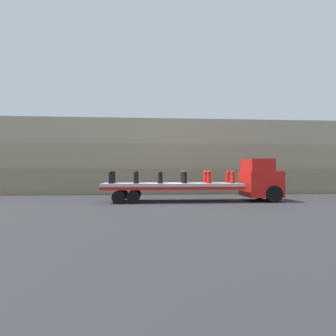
{
  "coord_description": "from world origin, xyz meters",
  "views": [
    {
      "loc": [
        -1.52,
        -17.68,
        1.95
      ],
      "look_at": [
        -0.28,
        0.0,
        2.26
      ],
      "focal_mm": 28.0,
      "sensor_mm": 36.0,
      "label": 1
    }
  ],
  "objects_px": {
    "fire_hydrant_black_far_0": "(113,177)",
    "fire_hydrant_black_far_2": "(160,177)",
    "fire_hydrant_black_far_1": "(137,177)",
    "fire_hydrant_black_near_3": "(185,177)",
    "fire_hydrant_black_far_3": "(183,177)",
    "fire_hydrant_red_near_5": "(233,177)",
    "flatbed_trailer": "(166,186)",
    "fire_hydrant_red_far_5": "(228,177)",
    "truck_cab": "(261,180)",
    "fire_hydrant_red_near_4": "(209,177)",
    "fire_hydrant_black_near_0": "(111,177)",
    "fire_hydrant_black_near_2": "(161,177)",
    "fire_hydrant_red_far_4": "(205,177)",
    "fire_hydrant_black_near_1": "(136,177)"
  },
  "relations": [
    {
      "from": "fire_hydrant_black_far_0",
      "to": "fire_hydrant_black_near_0",
      "type": "bearing_deg",
      "value": -90.0
    },
    {
      "from": "fire_hydrant_black_far_0",
      "to": "truck_cab",
      "type": "bearing_deg",
      "value": -3.12
    },
    {
      "from": "fire_hydrant_black_near_1",
      "to": "fire_hydrant_red_near_4",
      "type": "height_order",
      "value": "same"
    },
    {
      "from": "fire_hydrant_black_near_0",
      "to": "fire_hydrant_black_far_0",
      "type": "xyz_separation_m",
      "value": [
        0.0,
        1.12,
        0.0
      ]
    },
    {
      "from": "fire_hydrant_black_near_1",
      "to": "fire_hydrant_black_near_2",
      "type": "bearing_deg",
      "value": 0.0
    },
    {
      "from": "fire_hydrant_black_far_2",
      "to": "fire_hydrant_black_near_3",
      "type": "xyz_separation_m",
      "value": [
        1.61,
        -1.12,
        0.0
      ]
    },
    {
      "from": "fire_hydrant_black_near_2",
      "to": "flatbed_trailer",
      "type": "bearing_deg",
      "value": 56.55
    },
    {
      "from": "truck_cab",
      "to": "fire_hydrant_red_near_4",
      "type": "relative_size",
      "value": 3.46
    },
    {
      "from": "fire_hydrant_black_far_0",
      "to": "fire_hydrant_black_near_3",
      "type": "distance_m",
      "value": 4.95
    },
    {
      "from": "fire_hydrant_black_far_2",
      "to": "fire_hydrant_red_near_5",
      "type": "xyz_separation_m",
      "value": [
        4.82,
        -1.12,
        0.0
      ]
    },
    {
      "from": "truck_cab",
      "to": "fire_hydrant_red_near_4",
      "type": "height_order",
      "value": "truck_cab"
    },
    {
      "from": "fire_hydrant_black_far_2",
      "to": "fire_hydrant_red_near_5",
      "type": "distance_m",
      "value": 4.95
    },
    {
      "from": "fire_hydrant_black_near_1",
      "to": "fire_hydrant_black_far_2",
      "type": "distance_m",
      "value": 1.96
    },
    {
      "from": "fire_hydrant_black_far_3",
      "to": "fire_hydrant_red_far_5",
      "type": "relative_size",
      "value": 1.0
    },
    {
      "from": "flatbed_trailer",
      "to": "fire_hydrant_black_near_3",
      "type": "relative_size",
      "value": 11.13
    },
    {
      "from": "fire_hydrant_black_far_0",
      "to": "fire_hydrant_black_far_2",
      "type": "distance_m",
      "value": 3.22
    },
    {
      "from": "fire_hydrant_black_near_0",
      "to": "fire_hydrant_red_far_4",
      "type": "height_order",
      "value": "same"
    },
    {
      "from": "fire_hydrant_black_near_2",
      "to": "truck_cab",
      "type": "bearing_deg",
      "value": 4.55
    },
    {
      "from": "fire_hydrant_black_near_2",
      "to": "fire_hydrant_black_far_2",
      "type": "bearing_deg",
      "value": 90.0
    },
    {
      "from": "fire_hydrant_black_far_1",
      "to": "fire_hydrant_red_near_5",
      "type": "distance_m",
      "value": 6.53
    },
    {
      "from": "fire_hydrant_black_near_0",
      "to": "fire_hydrant_black_far_1",
      "type": "height_order",
      "value": "same"
    },
    {
      "from": "fire_hydrant_black_near_0",
      "to": "fire_hydrant_red_far_5",
      "type": "xyz_separation_m",
      "value": [
        8.04,
        1.12,
        0.0
      ]
    },
    {
      "from": "fire_hydrant_black_far_2",
      "to": "fire_hydrant_black_near_3",
      "type": "bearing_deg",
      "value": -34.79
    },
    {
      "from": "fire_hydrant_black_far_3",
      "to": "fire_hydrant_red_near_4",
      "type": "bearing_deg",
      "value": -34.79
    },
    {
      "from": "fire_hydrant_black_far_0",
      "to": "fire_hydrant_red_far_5",
      "type": "relative_size",
      "value": 1.0
    },
    {
      "from": "fire_hydrant_red_near_5",
      "to": "fire_hydrant_black_near_0",
      "type": "bearing_deg",
      "value": 180.0
    },
    {
      "from": "fire_hydrant_black_far_0",
      "to": "fire_hydrant_red_near_4",
      "type": "height_order",
      "value": "same"
    },
    {
      "from": "fire_hydrant_black_near_1",
      "to": "fire_hydrant_black_far_3",
      "type": "relative_size",
      "value": 1.0
    },
    {
      "from": "fire_hydrant_black_far_0",
      "to": "fire_hydrant_red_near_5",
      "type": "distance_m",
      "value": 8.12
    },
    {
      "from": "flatbed_trailer",
      "to": "fire_hydrant_red_near_5",
      "type": "height_order",
      "value": "fire_hydrant_red_near_5"
    },
    {
      "from": "fire_hydrant_black_far_0",
      "to": "fire_hydrant_black_far_2",
      "type": "xyz_separation_m",
      "value": [
        3.22,
        0.0,
        0.0
      ]
    },
    {
      "from": "fire_hydrant_black_far_0",
      "to": "fire_hydrant_black_near_3",
      "type": "xyz_separation_m",
      "value": [
        4.82,
        -1.12,
        0.0
      ]
    },
    {
      "from": "fire_hydrant_black_far_0",
      "to": "fire_hydrant_red_near_5",
      "type": "height_order",
      "value": "same"
    },
    {
      "from": "flatbed_trailer",
      "to": "fire_hydrant_black_far_3",
      "type": "bearing_deg",
      "value": 24.27
    },
    {
      "from": "fire_hydrant_black_far_1",
      "to": "fire_hydrant_red_far_5",
      "type": "distance_m",
      "value": 6.43
    },
    {
      "from": "fire_hydrant_black_near_0",
      "to": "fire_hydrant_black_far_3",
      "type": "distance_m",
      "value": 4.95
    },
    {
      "from": "fire_hydrant_black_near_2",
      "to": "fire_hydrant_red_near_5",
      "type": "xyz_separation_m",
      "value": [
        4.82,
        0.0,
        0.0
      ]
    },
    {
      "from": "fire_hydrant_black_near_1",
      "to": "fire_hydrant_red_near_5",
      "type": "distance_m",
      "value": 6.43
    },
    {
      "from": "fire_hydrant_black_near_0",
      "to": "fire_hydrant_black_near_2",
      "type": "relative_size",
      "value": 1.0
    },
    {
      "from": "flatbed_trailer",
      "to": "fire_hydrant_black_near_0",
      "type": "xyz_separation_m",
      "value": [
        -3.58,
        -0.56,
        0.61
      ]
    },
    {
      "from": "truck_cab",
      "to": "fire_hydrant_red_far_4",
      "type": "relative_size",
      "value": 3.46
    },
    {
      "from": "fire_hydrant_black_near_2",
      "to": "fire_hydrant_black_far_3",
      "type": "xyz_separation_m",
      "value": [
        1.61,
        1.12,
        0.0
      ]
    },
    {
      "from": "fire_hydrant_black_far_0",
      "to": "fire_hydrant_red_near_4",
      "type": "distance_m",
      "value": 6.53
    },
    {
      "from": "fire_hydrant_black_far_3",
      "to": "fire_hydrant_red_near_5",
      "type": "distance_m",
      "value": 3.4
    },
    {
      "from": "fire_hydrant_black_far_3",
      "to": "fire_hydrant_red_near_4",
      "type": "distance_m",
      "value": 1.96
    },
    {
      "from": "fire_hydrant_black_near_3",
      "to": "fire_hydrant_red_near_4",
      "type": "bearing_deg",
      "value": 0.0
    },
    {
      "from": "fire_hydrant_black_far_1",
      "to": "fire_hydrant_red_far_5",
      "type": "bearing_deg",
      "value": 0.0
    },
    {
      "from": "fire_hydrant_black_far_2",
      "to": "fire_hydrant_black_far_3",
      "type": "relative_size",
      "value": 1.0
    },
    {
      "from": "fire_hydrant_red_near_4",
      "to": "fire_hydrant_red_far_5",
      "type": "distance_m",
      "value": 1.96
    },
    {
      "from": "fire_hydrant_black_far_1",
      "to": "fire_hydrant_black_near_3",
      "type": "distance_m",
      "value": 3.4
    }
  ]
}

